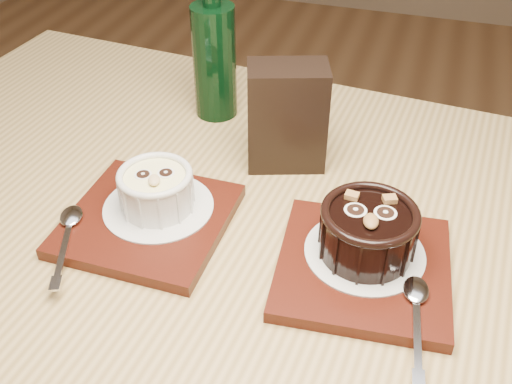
% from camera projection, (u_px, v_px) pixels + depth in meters
% --- Properties ---
extents(table, '(1.26, 0.90, 0.75)m').
position_uv_depth(table, '(257.00, 297.00, 0.74)').
color(table, olive).
rests_on(table, ground).
extents(tray_left, '(0.18, 0.18, 0.01)m').
position_uv_depth(tray_left, '(148.00, 220.00, 0.70)').
color(tray_left, '#43140B').
rests_on(tray_left, table).
extents(doily_left, '(0.13, 0.13, 0.00)m').
position_uv_depth(doily_left, '(159.00, 207.00, 0.71)').
color(doily_left, silver).
rests_on(doily_left, tray_left).
extents(ramekin_white, '(0.09, 0.09, 0.05)m').
position_uv_depth(ramekin_white, '(156.00, 188.00, 0.69)').
color(ramekin_white, silver).
rests_on(ramekin_white, doily_left).
extents(spoon_left, '(0.08, 0.13, 0.01)m').
position_uv_depth(spoon_left, '(66.00, 236.00, 0.66)').
color(spoon_left, silver).
rests_on(spoon_left, tray_left).
extents(tray_right, '(0.20, 0.20, 0.01)m').
position_uv_depth(tray_right, '(363.00, 268.00, 0.64)').
color(tray_right, '#43140B').
rests_on(tray_right, table).
extents(doily_right, '(0.13, 0.13, 0.00)m').
position_uv_depth(doily_right, '(365.00, 252.00, 0.65)').
color(doily_right, silver).
rests_on(doily_right, tray_right).
extents(ramekin_dark, '(0.10, 0.10, 0.06)m').
position_uv_depth(ramekin_dark, '(368.00, 229.00, 0.62)').
color(ramekin_dark, black).
rests_on(ramekin_dark, doily_right).
extents(spoon_right, '(0.04, 0.14, 0.01)m').
position_uv_depth(spoon_right, '(417.00, 316.00, 0.57)').
color(spoon_right, silver).
rests_on(spoon_right, tray_right).
extents(condiment_stand, '(0.11, 0.09, 0.14)m').
position_uv_depth(condiment_stand, '(287.00, 117.00, 0.76)').
color(condiment_stand, black).
rests_on(condiment_stand, table).
extents(green_bottle, '(0.06, 0.06, 0.23)m').
position_uv_depth(green_bottle, '(214.00, 57.00, 0.85)').
color(green_bottle, black).
rests_on(green_bottle, table).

